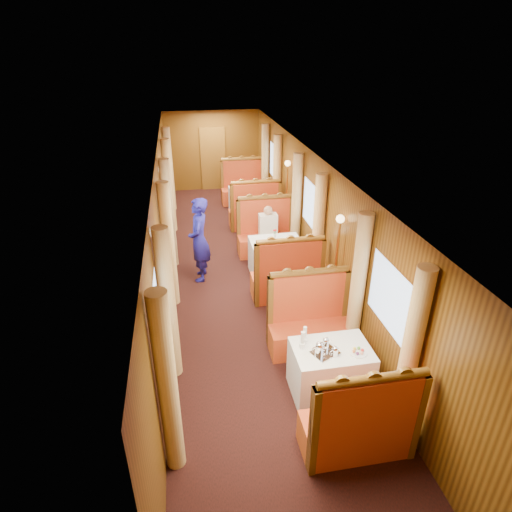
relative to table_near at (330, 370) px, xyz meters
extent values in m
cube|color=brown|center=(-0.75, 9.47, 0.62)|extent=(0.80, 0.04, 2.00)
cube|color=white|center=(0.00, 0.00, 0.00)|extent=(1.05, 0.72, 0.75)
cube|color=#AB1D13|center=(0.00, -0.95, -0.15)|extent=(1.30, 0.55, 0.45)
cube|color=#AB1D13|center=(0.00, -1.17, 0.48)|extent=(1.30, 0.12, 0.80)
cylinder|color=brown|center=(0.00, -1.17, 0.92)|extent=(1.23, 0.10, 0.10)
cube|color=#AB1D13|center=(0.00, 0.95, -0.15)|extent=(1.30, 0.55, 0.45)
cube|color=#AB1D13|center=(0.00, 1.17, 0.48)|extent=(1.30, 0.12, 0.80)
cylinder|color=brown|center=(0.00, 1.17, 0.92)|extent=(1.23, 0.10, 0.10)
cube|color=white|center=(0.00, 3.50, 0.00)|extent=(1.05, 0.72, 0.75)
cube|color=#AB1D13|center=(0.00, 2.55, -0.15)|extent=(1.30, 0.55, 0.45)
cube|color=#AB1D13|center=(0.00, 2.33, 0.48)|extent=(1.30, 0.12, 0.80)
cylinder|color=brown|center=(0.00, 2.33, 0.92)|extent=(1.23, 0.10, 0.10)
cube|color=#AB1D13|center=(0.00, 4.45, -0.15)|extent=(1.30, 0.55, 0.45)
cube|color=#AB1D13|center=(0.00, 4.67, 0.48)|extent=(1.30, 0.12, 0.80)
cylinder|color=brown|center=(0.00, 4.67, 0.92)|extent=(1.23, 0.10, 0.10)
cube|color=white|center=(0.00, 7.00, 0.00)|extent=(1.05, 0.72, 0.75)
cube|color=#AB1D13|center=(0.00, 6.05, -0.15)|extent=(1.30, 0.55, 0.45)
cube|color=#AB1D13|center=(0.00, 5.83, 0.48)|extent=(1.30, 0.12, 0.80)
cylinder|color=brown|center=(0.00, 5.83, 0.92)|extent=(1.23, 0.10, 0.10)
cube|color=#AB1D13|center=(0.00, 7.95, -0.15)|extent=(1.30, 0.55, 0.45)
cube|color=#AB1D13|center=(0.00, 8.16, 0.48)|extent=(1.30, 0.12, 0.80)
cylinder|color=brown|center=(0.00, 8.16, 0.92)|extent=(1.23, 0.10, 0.10)
cube|color=silver|center=(-0.12, -0.07, 0.38)|extent=(0.42, 0.38, 0.01)
cylinder|color=white|center=(0.31, -0.14, 0.38)|extent=(0.24, 0.24, 0.01)
cylinder|color=white|center=(-0.39, 0.08, 0.42)|extent=(0.08, 0.08, 0.08)
cylinder|color=white|center=(-0.39, 0.08, 0.55)|extent=(0.05, 0.05, 0.18)
cylinder|color=white|center=(-0.34, 0.19, 0.42)|extent=(0.08, 0.08, 0.08)
cylinder|color=white|center=(-0.34, 0.19, 0.55)|extent=(0.05, 0.05, 0.18)
cylinder|color=silver|center=(-0.02, 3.51, 0.45)|extent=(0.06, 0.06, 0.14)
cylinder|color=silver|center=(0.00, 6.98, 0.45)|extent=(0.06, 0.06, 0.14)
cylinder|color=#DAB26F|center=(-2.13, -0.78, 0.80)|extent=(0.22, 0.22, 2.35)
cylinder|color=#DAB26F|center=(-2.13, 0.78, 0.80)|extent=(0.22, 0.22, 2.35)
cylinder|color=#DAB26F|center=(0.63, -0.78, 0.80)|extent=(0.22, 0.22, 2.35)
cylinder|color=#DAB26F|center=(0.63, 0.78, 0.80)|extent=(0.22, 0.22, 2.35)
cylinder|color=#DAB26F|center=(-2.13, 2.72, 0.80)|extent=(0.22, 0.22, 2.35)
cylinder|color=#DAB26F|center=(-2.13, 4.28, 0.80)|extent=(0.22, 0.22, 2.35)
cylinder|color=#DAB26F|center=(0.63, 2.72, 0.80)|extent=(0.22, 0.22, 2.35)
cylinder|color=#DAB26F|center=(0.63, 4.28, 0.80)|extent=(0.22, 0.22, 2.35)
cylinder|color=#DAB26F|center=(-2.13, 6.22, 0.80)|extent=(0.22, 0.22, 2.35)
cylinder|color=#DAB26F|center=(-2.13, 7.78, 0.80)|extent=(0.22, 0.22, 2.35)
cylinder|color=#DAB26F|center=(0.63, 6.22, 0.80)|extent=(0.22, 0.22, 2.35)
cylinder|color=#DAB26F|center=(0.63, 7.78, 0.80)|extent=(0.22, 0.22, 2.35)
cylinder|color=#BF8C3F|center=(-2.15, 1.75, 0.55)|extent=(0.04, 0.04, 1.85)
sphere|color=#FFD18C|center=(-2.15, 1.75, 1.50)|extent=(0.14, 0.14, 0.14)
cylinder|color=#BF8C3F|center=(0.65, 1.75, 0.55)|extent=(0.04, 0.04, 1.85)
sphere|color=#FFD18C|center=(0.65, 1.75, 1.50)|extent=(0.14, 0.14, 0.14)
cylinder|color=#BF8C3F|center=(-2.15, 5.25, 0.55)|extent=(0.04, 0.04, 1.85)
sphere|color=#FFD18C|center=(-2.15, 5.25, 1.50)|extent=(0.14, 0.14, 0.14)
cylinder|color=#BF8C3F|center=(0.65, 5.25, 0.55)|extent=(0.04, 0.04, 1.85)
sphere|color=#FFD18C|center=(0.65, 5.25, 1.50)|extent=(0.14, 0.14, 0.14)
imported|color=navy|center=(-1.56, 3.55, 0.50)|extent=(0.49, 0.68, 1.74)
cube|color=beige|center=(0.00, 4.30, 0.38)|extent=(0.40, 0.24, 0.55)
sphere|color=tan|center=(0.00, 4.30, 0.74)|extent=(0.20, 0.20, 0.20)
cube|color=beige|center=(0.00, 4.13, 0.15)|extent=(0.36, 0.30, 0.14)
camera|label=1|loc=(-1.81, -4.29, 4.08)|focal=30.00mm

